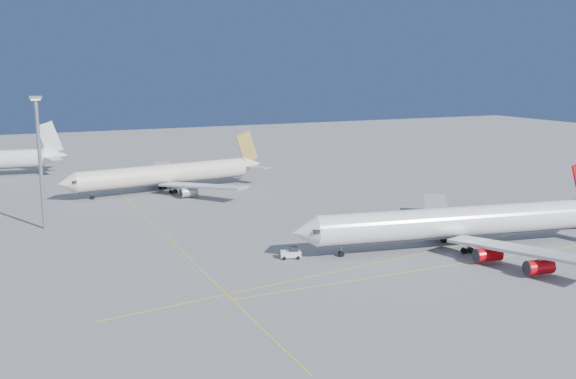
# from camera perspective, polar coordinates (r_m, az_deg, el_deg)

# --- Properties ---
(ground) EXTENTS (500.00, 500.00, 0.00)m
(ground) POSITION_cam_1_polar(r_m,az_deg,el_deg) (124.84, 10.36, -4.85)
(ground) COLOR slate
(ground) RESTS_ON ground
(taxiway_lines) EXTENTS (118.86, 140.00, 0.02)m
(taxiway_lines) POSITION_cam_1_polar(r_m,az_deg,el_deg) (122.65, 2.98, -4.96)
(taxiway_lines) COLOR yellow
(taxiway_lines) RESTS_ON ground
(airliner_virgin) EXTENTS (64.62, 57.44, 15.99)m
(airliner_virgin) POSITION_cam_1_polar(r_m,az_deg,el_deg) (124.16, 15.04, -2.84)
(airliner_virgin) COLOR white
(airliner_virgin) RESTS_ON ground
(airliner_etihad) EXTENTS (58.60, 53.65, 15.31)m
(airliner_etihad) POSITION_cam_1_polar(r_m,az_deg,el_deg) (177.55, -10.57, 1.36)
(airliner_etihad) COLOR beige
(airliner_etihad) RESTS_ON ground
(pushback_tug) EXTENTS (3.95, 3.06, 2.01)m
(pushback_tug) POSITION_cam_1_polar(r_m,az_deg,el_deg) (114.16, 0.29, -5.68)
(pushback_tug) COLOR white
(pushback_tug) RESTS_ON ground
(light_mast) EXTENTS (2.39, 2.39, 27.61)m
(light_mast) POSITION_cam_1_polar(r_m,az_deg,el_deg) (141.26, -21.23, 3.16)
(light_mast) COLOR gray
(light_mast) RESTS_ON ground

